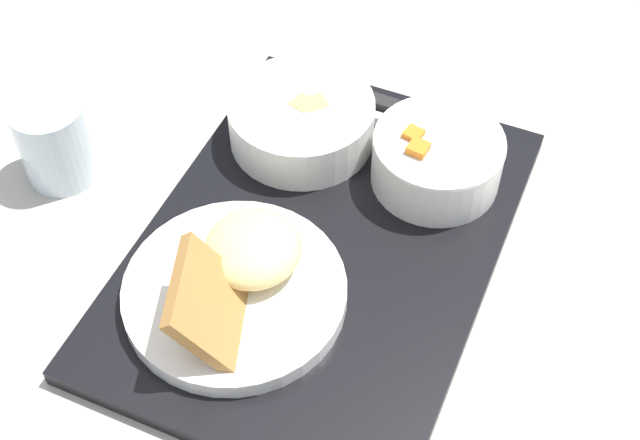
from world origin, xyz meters
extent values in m
plane|color=#ADA89E|center=(0.00, 0.00, 0.00)|extent=(4.00, 4.00, 0.00)
cube|color=black|center=(0.00, 0.00, 0.01)|extent=(0.44, 0.33, 0.02)
cylinder|color=white|center=(-0.10, 0.08, 0.04)|extent=(0.12, 0.12, 0.05)
torus|color=white|center=(-0.10, 0.08, 0.07)|extent=(0.12, 0.12, 0.01)
cylinder|color=#A8D184|center=(-0.09, 0.05, 0.06)|extent=(0.06, 0.06, 0.00)
cylinder|color=#A8D184|center=(-0.11, 0.08, 0.06)|extent=(0.05, 0.05, 0.01)
cylinder|color=#A8D184|center=(-0.11, 0.05, 0.06)|extent=(0.05, 0.05, 0.01)
cylinder|color=#A8D184|center=(-0.11, 0.08, 0.06)|extent=(0.05, 0.05, 0.02)
cube|color=orange|center=(-0.10, 0.05, 0.07)|extent=(0.02, 0.02, 0.02)
cube|color=orange|center=(-0.08, 0.06, 0.07)|extent=(0.02, 0.02, 0.02)
cylinder|color=white|center=(-0.12, -0.06, 0.04)|extent=(0.14, 0.14, 0.05)
torus|color=white|center=(-0.12, -0.06, 0.06)|extent=(0.14, 0.14, 0.01)
cylinder|color=#B29342|center=(-0.12, -0.06, 0.05)|extent=(0.12, 0.12, 0.03)
cube|color=#D1B75B|center=(-0.12, -0.06, 0.06)|extent=(0.03, 0.03, 0.01)
cube|color=#D1B75B|center=(-0.12, -0.04, 0.06)|extent=(0.03, 0.03, 0.01)
cylinder|color=white|center=(0.08, -0.05, 0.03)|extent=(0.19, 0.19, 0.02)
ellipsoid|color=#E5CC7F|center=(0.05, -0.04, 0.05)|extent=(0.10, 0.10, 0.04)
cube|color=#A37038|center=(0.12, -0.05, 0.06)|extent=(0.10, 0.08, 0.08)
cube|color=silver|center=(-0.17, 0.08, 0.02)|extent=(0.03, 0.11, 0.00)
cube|color=black|center=(-0.18, -0.01, 0.03)|extent=(0.02, 0.07, 0.01)
ellipsoid|color=silver|center=(-0.16, 0.06, 0.02)|extent=(0.04, 0.06, 0.01)
cube|color=silver|center=(-0.16, -0.03, 0.02)|extent=(0.02, 0.12, 0.01)
cylinder|color=silver|center=(-0.02, -0.27, 0.04)|extent=(0.07, 0.07, 0.09)
cylinder|color=silver|center=(-0.02, -0.27, 0.03)|extent=(0.06, 0.06, 0.05)
camera|label=1|loc=(0.46, 0.15, 0.64)|focal=50.00mm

